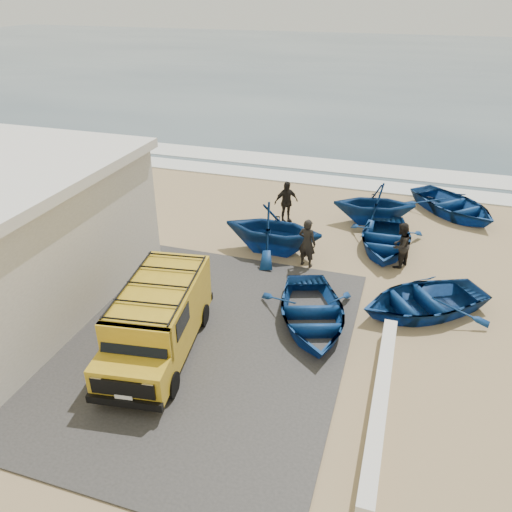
# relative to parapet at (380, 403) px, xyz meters

# --- Properties ---
(ground) EXTENTS (160.00, 160.00, 0.00)m
(ground) POSITION_rel_parapet_xyz_m (-5.00, 3.00, -0.28)
(ground) COLOR tan
(slab) EXTENTS (12.00, 10.00, 0.05)m
(slab) POSITION_rel_parapet_xyz_m (-7.00, 1.00, -0.25)
(slab) COLOR #3F3C39
(slab) RESTS_ON ground
(ocean) EXTENTS (180.00, 88.00, 0.01)m
(ocean) POSITION_rel_parapet_xyz_m (-5.00, 59.00, -0.27)
(ocean) COLOR #385166
(ocean) RESTS_ON ground
(surf_line) EXTENTS (180.00, 1.60, 0.06)m
(surf_line) POSITION_rel_parapet_xyz_m (-5.00, 15.00, -0.25)
(surf_line) COLOR white
(surf_line) RESTS_ON ground
(surf_wash) EXTENTS (180.00, 2.20, 0.04)m
(surf_wash) POSITION_rel_parapet_xyz_m (-5.00, 17.50, -0.26)
(surf_wash) COLOR white
(surf_wash) RESTS_ON ground
(parapet) EXTENTS (0.35, 6.00, 0.55)m
(parapet) POSITION_rel_parapet_xyz_m (0.00, 0.00, 0.00)
(parapet) COLOR silver
(parapet) RESTS_ON ground
(van) EXTENTS (2.44, 4.83, 1.98)m
(van) POSITION_rel_parapet_xyz_m (-5.88, 0.48, 0.79)
(van) COLOR gold
(van) RESTS_ON ground
(boat_near_left) EXTENTS (3.98, 4.69, 0.83)m
(boat_near_left) POSITION_rel_parapet_xyz_m (-2.23, 2.85, 0.14)
(boat_near_left) COLOR navy
(boat_near_left) RESTS_ON ground
(boat_near_right) EXTENTS (4.93, 4.63, 0.83)m
(boat_near_right) POSITION_rel_parapet_xyz_m (0.83, 4.53, 0.14)
(boat_near_right) COLOR navy
(boat_near_right) RESTS_ON ground
(boat_mid_left) EXTENTS (3.70, 3.21, 1.92)m
(boat_mid_left) POSITION_rel_parapet_xyz_m (-4.57, 6.90, 0.69)
(boat_mid_left) COLOR navy
(boat_mid_left) RESTS_ON ground
(boat_mid_right) EXTENTS (2.97, 4.05, 0.82)m
(boat_mid_right) POSITION_rel_parapet_xyz_m (-0.61, 8.42, 0.13)
(boat_mid_right) COLOR navy
(boat_mid_right) RESTS_ON ground
(boat_far_left) EXTENTS (3.81, 3.45, 1.75)m
(boat_far_left) POSITION_rel_parapet_xyz_m (-1.29, 10.63, 0.60)
(boat_far_left) COLOR navy
(boat_far_left) RESTS_ON ground
(boat_far_right) EXTENTS (5.12, 5.17, 0.88)m
(boat_far_right) POSITION_rel_parapet_xyz_m (1.91, 12.57, 0.16)
(boat_far_right) COLOR navy
(boat_far_right) RESTS_ON ground
(fisherman_front) EXTENTS (0.74, 0.58, 1.79)m
(fisherman_front) POSITION_rel_parapet_xyz_m (-3.15, 6.25, 0.62)
(fisherman_front) COLOR black
(fisherman_front) RESTS_ON ground
(fisherman_middle) EXTENTS (0.94, 1.01, 1.66)m
(fisherman_middle) POSITION_rel_parapet_xyz_m (-0.04, 7.18, 0.55)
(fisherman_middle) COLOR black
(fisherman_middle) RESTS_ON ground
(fisherman_back) EXTENTS (1.09, 1.01, 1.79)m
(fisherman_back) POSITION_rel_parapet_xyz_m (-4.78, 9.61, 0.62)
(fisherman_back) COLOR black
(fisherman_back) RESTS_ON ground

